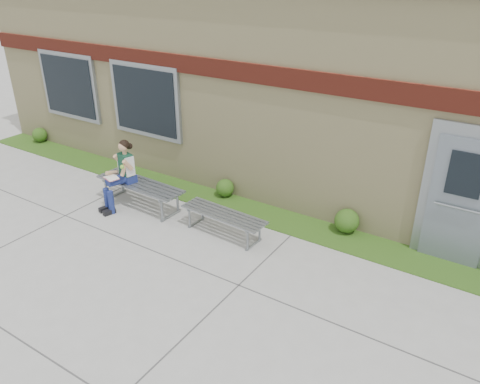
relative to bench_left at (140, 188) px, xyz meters
The scene contains 9 objects.
ground 2.63m from the bench_left, 38.28° to the right, with size 80.00×80.00×0.00m, color #9E9E99.
grass_strip 2.30m from the bench_left, 25.89° to the left, with size 16.00×0.80×0.02m, color #224612.
school_building 5.12m from the bench_left, 65.02° to the left, with size 16.20×6.22×4.20m.
bench_left is the anchor object (origin of this frame).
bench_right 2.00m from the bench_left, ahead, with size 1.65×0.54×0.42m.
girl 0.49m from the bench_left, 144.27° to the right, with size 0.51×0.83×1.37m.
shrub_west 5.06m from the bench_left, 165.80° to the left, with size 0.39×0.39×0.39m, color #224612.
shrub_mid 1.72m from the bench_left, 46.52° to the left, with size 0.37×0.37×0.37m, color #224612.
shrub_east 4.02m from the bench_left, 17.97° to the left, with size 0.44×0.44×0.44m, color #224612.
Camera 1 is at (4.12, -4.30, 4.39)m, focal length 35.00 mm.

